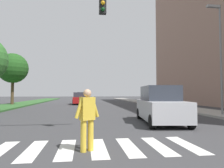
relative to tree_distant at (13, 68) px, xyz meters
The scene contains 10 objects.
ground_plane 10.73m from the tree_distant, ahead, with size 140.00×140.00×0.00m, color #38383A.
crosswalk 24.18m from the tree_distant, 66.21° to the right, with size 5.85×2.20×0.01m.
median_strip 4.83m from the tree_distant, 65.28° to the right, with size 3.83×64.00×0.15m, color #2D5B28.
tree_distant is the anchor object (origin of this frame).
sidewalk_right 19.51m from the tree_distant, ahead, with size 3.00×64.00×0.15m, color #9E9991.
street_lamp_right 23.61m from the tree_distant, 39.16° to the right, with size 1.02×0.24×7.50m.
pedestrian_performer 24.18m from the tree_distant, 67.24° to the right, with size 0.70×0.43×1.69m.
suv_crossing 21.96m from the tree_distant, 52.40° to the right, with size 2.44×4.79×1.97m.
sedan_midblock 9.46m from the tree_distant, 11.12° to the left, with size 2.13×4.65×1.69m.
sedan_distant 13.92m from the tree_distant, 49.71° to the left, with size 1.92×4.26×1.76m.
Camera 1 is at (-0.40, 1.33, 1.58)m, focal length 32.87 mm.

